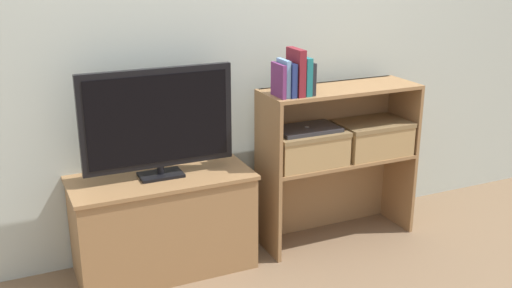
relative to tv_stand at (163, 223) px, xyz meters
name	(u,v)px	position (x,y,z in m)	size (l,w,h in m)	color
ground_plane	(268,265)	(0.51, -0.20, -0.27)	(16.00, 16.00, 0.00)	brown
wall_back	(235,32)	(0.51, 0.24, 0.93)	(10.00, 0.05, 2.40)	#B2BCB2
tv_stand	(163,223)	(0.00, 0.00, 0.00)	(0.93, 0.42, 0.53)	olive
tv	(158,120)	(0.00, 0.00, 0.56)	(0.77, 0.14, 0.56)	black
bookshelf_lower_tier	(331,183)	(1.03, 0.02, 0.05)	(0.91, 0.32, 0.49)	olive
bookshelf_upper_tier	(334,110)	(1.03, 0.01, 0.49)	(0.91, 0.32, 0.41)	olive
book_plum	(279,80)	(0.61, -0.10, 0.73)	(0.02, 0.14, 0.17)	#6B2D66
book_skyblue	(283,78)	(0.64, -0.10, 0.74)	(0.02, 0.12, 0.19)	#709ECC
book_navy	(289,79)	(0.67, -0.10, 0.73)	(0.03, 0.15, 0.18)	navy
book_maroon	(296,72)	(0.71, -0.10, 0.76)	(0.04, 0.16, 0.24)	maroon
book_teal	(303,76)	(0.76, -0.10, 0.74)	(0.03, 0.15, 0.20)	#1E7075
book_charcoal	(308,78)	(0.79, -0.10, 0.72)	(0.02, 0.14, 0.17)	#232328
storage_basket_left	(306,146)	(0.81, -0.06, 0.33)	(0.41, 0.28, 0.19)	tan
storage_basket_right	(372,136)	(1.24, -0.06, 0.33)	(0.41, 0.28, 0.19)	tan
laptop	(307,129)	(0.81, -0.06, 0.43)	(0.35, 0.22, 0.02)	#2D2D33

